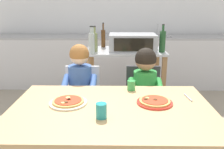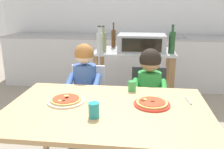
{
  "view_description": "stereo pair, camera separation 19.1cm",
  "coord_description": "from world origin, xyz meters",
  "px_view_note": "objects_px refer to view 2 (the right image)",
  "views": [
    {
      "loc": [
        0.03,
        -1.53,
        1.43
      ],
      "look_at": [
        0.0,
        0.3,
        0.89
      ],
      "focal_mm": 38.81,
      "sensor_mm": 36.0,
      "label": 1
    },
    {
      "loc": [
        0.22,
        -1.52,
        1.43
      ],
      "look_at": [
        0.0,
        0.3,
        0.89
      ],
      "focal_mm": 38.81,
      "sensor_mm": 36.0,
      "label": 2
    }
  ],
  "objects_px": {
    "drinking_cup_teal": "(94,110)",
    "dining_chair_right": "(148,102)",
    "dining_table": "(107,120)",
    "pizza_plate_cream": "(66,100)",
    "bottle_slim_sauce": "(103,39)",
    "serving_spoon": "(188,100)",
    "drinking_cup_green": "(132,86)",
    "child_in_green_shirt": "(149,88)",
    "child_in_blue_striped_shirt": "(84,86)",
    "dining_chair_left": "(87,100)",
    "kitchen_island_cart": "(134,75)",
    "bottle_tall_green_wine": "(172,42)",
    "bottle_brown_beer": "(104,42)",
    "toaster_oven": "(142,43)",
    "bottle_clear_vinegar": "(113,38)",
    "pizza_plate_red_rimmed": "(152,103)",
    "bottle_dark_olive_oil": "(100,42)"
  },
  "relations": [
    {
      "from": "dining_table",
      "to": "pizza_plate_cream",
      "type": "bearing_deg",
      "value": 167.58
    },
    {
      "from": "bottle_clear_vinegar",
      "to": "dining_chair_right",
      "type": "relative_size",
      "value": 0.38
    },
    {
      "from": "bottle_slim_sauce",
      "to": "dining_chair_right",
      "type": "bearing_deg",
      "value": -51.21
    },
    {
      "from": "bottle_brown_beer",
      "to": "toaster_oven",
      "type": "bearing_deg",
      "value": 9.34
    },
    {
      "from": "drinking_cup_teal",
      "to": "dining_chair_right",
      "type": "bearing_deg",
      "value": 67.65
    },
    {
      "from": "bottle_dark_olive_oil",
      "to": "bottle_brown_beer",
      "type": "height_order",
      "value": "bottle_dark_olive_oil"
    },
    {
      "from": "bottle_tall_green_wine",
      "to": "drinking_cup_green",
      "type": "relative_size",
      "value": 3.93
    },
    {
      "from": "dining_chair_right",
      "to": "drinking_cup_green",
      "type": "distance_m",
      "value": 0.51
    },
    {
      "from": "bottle_brown_beer",
      "to": "child_in_blue_striped_shirt",
      "type": "height_order",
      "value": "bottle_brown_beer"
    },
    {
      "from": "dining_table",
      "to": "drinking_cup_teal",
      "type": "relative_size",
      "value": 14.45
    },
    {
      "from": "pizza_plate_cream",
      "to": "drinking_cup_green",
      "type": "xyz_separation_m",
      "value": [
        0.47,
        0.29,
        0.03
      ]
    },
    {
      "from": "child_in_blue_striped_shirt",
      "to": "dining_chair_right",
      "type": "bearing_deg",
      "value": 11.54
    },
    {
      "from": "bottle_clear_vinegar",
      "to": "dining_table",
      "type": "bearing_deg",
      "value": -85.18
    },
    {
      "from": "bottle_dark_olive_oil",
      "to": "serving_spoon",
      "type": "xyz_separation_m",
      "value": [
        0.82,
        -0.94,
        -0.27
      ]
    },
    {
      "from": "toaster_oven",
      "to": "dining_table",
      "type": "relative_size",
      "value": 0.39
    },
    {
      "from": "dining_chair_right",
      "to": "child_in_green_shirt",
      "type": "distance_m",
      "value": 0.22
    },
    {
      "from": "bottle_clear_vinegar",
      "to": "drinking_cup_green",
      "type": "bearing_deg",
      "value": -76.33
    },
    {
      "from": "bottle_dark_olive_oil",
      "to": "drinking_cup_green",
      "type": "xyz_separation_m",
      "value": [
        0.4,
        -0.76,
        -0.23
      ]
    },
    {
      "from": "child_in_green_shirt",
      "to": "serving_spoon",
      "type": "bearing_deg",
      "value": -58.73
    },
    {
      "from": "dining_table",
      "to": "child_in_blue_striped_shirt",
      "type": "xyz_separation_m",
      "value": [
        -0.31,
        0.62,
        0.02
      ]
    },
    {
      "from": "bottle_slim_sauce",
      "to": "dining_chair_right",
      "type": "xyz_separation_m",
      "value": [
        0.56,
        -0.7,
        -0.52
      ]
    },
    {
      "from": "bottle_tall_green_wine",
      "to": "pizza_plate_red_rimmed",
      "type": "bearing_deg",
      "value": -102.4
    },
    {
      "from": "child_in_blue_striped_shirt",
      "to": "drinking_cup_green",
      "type": "relative_size",
      "value": 12.98
    },
    {
      "from": "bottle_dark_olive_oil",
      "to": "child_in_green_shirt",
      "type": "height_order",
      "value": "bottle_dark_olive_oil"
    },
    {
      "from": "dining_table",
      "to": "child_in_green_shirt",
      "type": "xyz_separation_m",
      "value": [
        0.31,
        0.63,
        0.02
      ]
    },
    {
      "from": "bottle_brown_beer",
      "to": "child_in_blue_striped_shirt",
      "type": "relative_size",
      "value": 0.28
    },
    {
      "from": "bottle_slim_sauce",
      "to": "serving_spoon",
      "type": "xyz_separation_m",
      "value": [
        0.83,
        -1.26,
        -0.26
      ]
    },
    {
      "from": "serving_spoon",
      "to": "child_in_blue_striped_shirt",
      "type": "bearing_deg",
      "value": 153.96
    },
    {
      "from": "dining_table",
      "to": "bottle_slim_sauce",
      "type": "bearing_deg",
      "value": 99.91
    },
    {
      "from": "pizza_plate_cream",
      "to": "serving_spoon",
      "type": "distance_m",
      "value": 0.9
    },
    {
      "from": "bottle_clear_vinegar",
      "to": "pizza_plate_cream",
      "type": "bearing_deg",
      "value": -96.96
    },
    {
      "from": "dining_chair_right",
      "to": "drinking_cup_teal",
      "type": "bearing_deg",
      "value": -112.35
    },
    {
      "from": "kitchen_island_cart",
      "to": "bottle_slim_sauce",
      "type": "xyz_separation_m",
      "value": [
        -0.4,
        0.09,
        0.42
      ]
    },
    {
      "from": "bottle_dark_olive_oil",
      "to": "kitchen_island_cart",
      "type": "bearing_deg",
      "value": 30.52
    },
    {
      "from": "bottle_slim_sauce",
      "to": "dining_table",
      "type": "xyz_separation_m",
      "value": [
        0.25,
        -1.44,
        -0.36
      ]
    },
    {
      "from": "drinking_cup_green",
      "to": "child_in_green_shirt",
      "type": "bearing_deg",
      "value": 60.49
    },
    {
      "from": "bottle_tall_green_wine",
      "to": "dining_chair_left",
      "type": "bearing_deg",
      "value": -150.59
    },
    {
      "from": "pizza_plate_red_rimmed",
      "to": "child_in_blue_striped_shirt",
      "type": "bearing_deg",
      "value": 139.16
    },
    {
      "from": "dining_chair_left",
      "to": "serving_spoon",
      "type": "xyz_separation_m",
      "value": [
        0.89,
        -0.55,
        0.27
      ]
    },
    {
      "from": "dining_chair_left",
      "to": "dining_chair_right",
      "type": "bearing_deg",
      "value": 0.6
    },
    {
      "from": "pizza_plate_cream",
      "to": "kitchen_island_cart",
      "type": "bearing_deg",
      "value": 70.44
    },
    {
      "from": "drinking_cup_teal",
      "to": "bottle_slim_sauce",
      "type": "bearing_deg",
      "value": 96.87
    },
    {
      "from": "drinking_cup_teal",
      "to": "serving_spoon",
      "type": "distance_m",
      "value": 0.72
    },
    {
      "from": "bottle_brown_beer",
      "to": "serving_spoon",
      "type": "relative_size",
      "value": 2.1
    },
    {
      "from": "bottle_slim_sauce",
      "to": "bottle_clear_vinegar",
      "type": "xyz_separation_m",
      "value": [
        0.12,
        0.1,
        0.0
      ]
    },
    {
      "from": "bottle_clear_vinegar",
      "to": "dining_chair_left",
      "type": "relative_size",
      "value": 0.38
    },
    {
      "from": "pizza_plate_cream",
      "to": "serving_spoon",
      "type": "bearing_deg",
      "value": 7.4
    },
    {
      "from": "bottle_slim_sauce",
      "to": "dining_chair_right",
      "type": "relative_size",
      "value": 0.34
    },
    {
      "from": "kitchen_island_cart",
      "to": "dining_chair_right",
      "type": "distance_m",
      "value": 0.64
    },
    {
      "from": "pizza_plate_cream",
      "to": "drinking_cup_green",
      "type": "relative_size",
      "value": 3.34
    }
  ]
}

